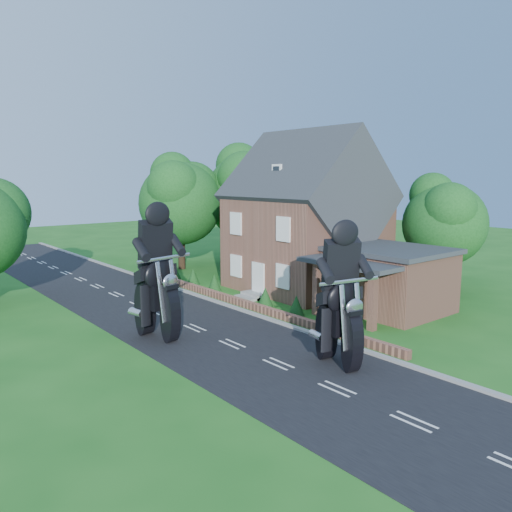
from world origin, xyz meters
TOP-DOWN VIEW (x-y plane):
  - ground at (0.00, 0.00)m, footprint 120.00×120.00m
  - road at (0.00, 0.00)m, footprint 7.00×80.00m
  - kerb at (3.65, 0.00)m, footprint 0.30×80.00m
  - garden_wall at (4.30, 5.00)m, footprint 0.30×22.00m
  - house at (10.49, 6.00)m, footprint 9.54×8.64m
  - annex at (9.87, -0.80)m, footprint 7.05×5.94m
  - tree_annex_side at (17.13, 0.10)m, footprint 5.64×5.20m
  - tree_house_right at (16.65, 8.62)m, footprint 6.51×6.00m
  - tree_behind_house at (14.18, 16.14)m, footprint 7.81×7.20m
  - tree_behind_left at (8.16, 17.13)m, footprint 6.94×6.40m
  - shrub_a at (5.30, -1.00)m, footprint 0.90×0.90m
  - shrub_b at (5.30, 1.50)m, footprint 0.90×0.90m
  - shrub_c at (5.30, 4.00)m, footprint 0.90×0.90m
  - shrub_d at (5.30, 9.00)m, footprint 0.90×0.90m
  - shrub_e at (5.30, 11.50)m, footprint 0.90×0.90m
  - shrub_f at (5.30, 14.00)m, footprint 0.90×0.90m
  - motorcycle_lead at (1.68, -4.58)m, footprint 0.79×1.87m
  - motorcycle_follow at (-2.09, 2.75)m, footprint 0.88×2.03m

SIDE VIEW (x-z plane):
  - ground at x=0.00m, z-range 0.00..0.00m
  - road at x=0.00m, z-range 0.00..0.02m
  - kerb at x=3.65m, z-range 0.00..0.12m
  - garden_wall at x=4.30m, z-range 0.00..0.40m
  - shrub_a at x=5.30m, z-range 0.00..1.10m
  - shrub_b at x=5.30m, z-range 0.00..1.10m
  - shrub_c at x=5.30m, z-range 0.00..1.10m
  - shrub_d at x=5.30m, z-range 0.00..1.10m
  - shrub_e at x=5.30m, z-range 0.00..1.10m
  - shrub_f at x=5.30m, z-range 0.00..1.10m
  - motorcycle_lead at x=1.68m, z-range 0.00..1.69m
  - motorcycle_follow at x=-2.09m, z-range 0.00..1.84m
  - annex at x=9.87m, z-range 0.05..3.49m
  - house at x=10.49m, z-range -0.78..9.46m
  - tree_annex_side at x=17.13m, z-range 0.95..8.43m
  - tree_house_right at x=16.65m, z-range 0.99..9.39m
  - tree_behind_left at x=8.16m, z-range 1.15..10.31m
  - tree_behind_house at x=14.18m, z-range 1.19..11.27m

